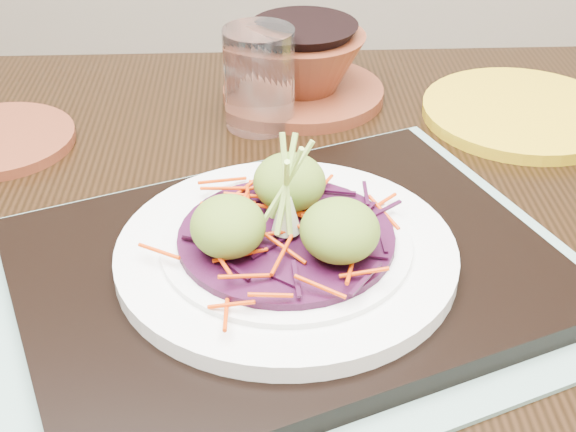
# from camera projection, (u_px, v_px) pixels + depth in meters

# --- Properties ---
(dining_table) EXTENTS (1.36, 0.99, 0.80)m
(dining_table) POSITION_uv_depth(u_px,v_px,m) (307.00, 338.00, 0.73)
(dining_table) COLOR black
(dining_table) RESTS_ON ground
(placemat) EXTENTS (0.58, 0.54, 0.00)m
(placemat) POSITION_uv_depth(u_px,v_px,m) (286.00, 281.00, 0.63)
(placemat) COLOR gray
(placemat) RESTS_ON dining_table
(serving_tray) EXTENTS (0.50, 0.46, 0.02)m
(serving_tray) POSITION_uv_depth(u_px,v_px,m) (286.00, 270.00, 0.62)
(serving_tray) COLOR black
(serving_tray) RESTS_ON placemat
(white_plate) EXTENTS (0.26, 0.26, 0.02)m
(white_plate) POSITION_uv_depth(u_px,v_px,m) (286.00, 252.00, 0.61)
(white_plate) COLOR white
(white_plate) RESTS_ON serving_tray
(cabbage_bed) EXTENTS (0.17, 0.17, 0.01)m
(cabbage_bed) POSITION_uv_depth(u_px,v_px,m) (286.00, 237.00, 0.61)
(cabbage_bed) COLOR #370B2B
(cabbage_bed) RESTS_ON white_plate
(carrot_julienne) EXTENTS (0.20, 0.20, 0.01)m
(carrot_julienne) POSITION_uv_depth(u_px,v_px,m) (286.00, 229.00, 0.60)
(carrot_julienne) COLOR #CA3403
(carrot_julienne) RESTS_ON cabbage_bed
(guacamole_scoops) EXTENTS (0.14, 0.13, 0.04)m
(guacamole_scoops) POSITION_uv_depth(u_px,v_px,m) (286.00, 212.00, 0.59)
(guacamole_scoops) COLOR #587523
(guacamole_scoops) RESTS_ON cabbage_bed
(scallion_garnish) EXTENTS (0.06, 0.06, 0.09)m
(scallion_garnish) POSITION_uv_depth(u_px,v_px,m) (286.00, 189.00, 0.58)
(scallion_garnish) COLOR #9DC950
(scallion_garnish) RESTS_ON cabbage_bed
(water_glass) EXTENTS (0.08, 0.08, 0.11)m
(water_glass) POSITION_uv_depth(u_px,v_px,m) (259.00, 78.00, 0.83)
(water_glass) COLOR white
(water_glass) RESTS_ON dining_table
(terracotta_bowl_set) EXTENTS (0.23, 0.23, 0.08)m
(terracotta_bowl_set) POSITION_uv_depth(u_px,v_px,m) (303.00, 70.00, 0.89)
(terracotta_bowl_set) COLOR #5F2816
(terracotta_bowl_set) RESTS_ON dining_table
(yellow_plate) EXTENTS (0.22, 0.22, 0.01)m
(yellow_plate) POSITION_uv_depth(u_px,v_px,m) (522.00, 112.00, 0.87)
(yellow_plate) COLOR gold
(yellow_plate) RESTS_ON dining_table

